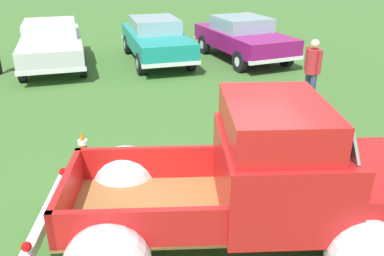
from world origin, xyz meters
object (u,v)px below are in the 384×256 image
(show_car_1, at_px, (52,42))
(show_car_3, at_px, (243,37))
(show_car_2, at_px, (156,38))
(lane_cone_0, at_px, (83,148))
(spectator_1, at_px, (312,68))
(vintage_pickup_truck, at_px, (257,190))

(show_car_1, height_order, show_car_3, same)
(show_car_1, bearing_deg, show_car_3, 82.07)
(show_car_1, height_order, show_car_2, same)
(lane_cone_0, bearing_deg, spectator_1, 19.76)
(vintage_pickup_truck, distance_m, show_car_3, 9.70)
(show_car_2, relative_size, lane_cone_0, 7.32)
(vintage_pickup_truck, xyz_separation_m, show_car_3, (3.09, 9.20, 0.03))
(vintage_pickup_truck, height_order, show_car_2, vintage_pickup_truck)
(show_car_1, distance_m, spectator_1, 8.20)
(show_car_2, xyz_separation_m, spectator_1, (3.04, -5.05, 0.12))
(show_car_1, xyz_separation_m, spectator_1, (6.41, -5.12, 0.12))
(vintage_pickup_truck, xyz_separation_m, lane_cone_0, (-2.18, 2.65, -0.45))
(show_car_1, bearing_deg, show_car_2, 85.43)
(show_car_3, bearing_deg, spectator_1, -8.62)
(show_car_1, distance_m, lane_cone_0, 7.14)
(show_car_1, bearing_deg, vintage_pickup_truck, 14.90)
(vintage_pickup_truck, bearing_deg, lane_cone_0, 139.75)
(spectator_1, relative_size, lane_cone_0, 2.53)
(show_car_2, bearing_deg, show_car_1, -94.23)
(vintage_pickup_truck, distance_m, show_car_1, 10.21)
(vintage_pickup_truck, relative_size, show_car_3, 1.09)
(spectator_1, bearing_deg, vintage_pickup_truck, -138.62)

